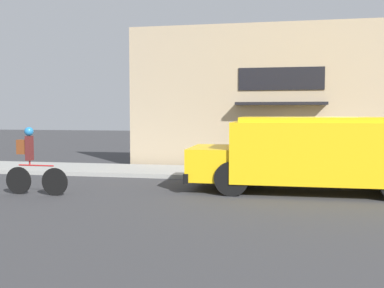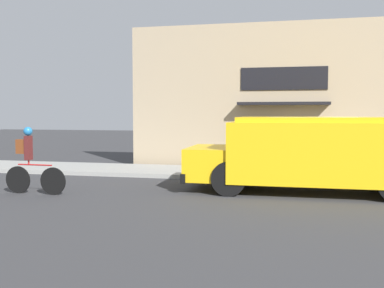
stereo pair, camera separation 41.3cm
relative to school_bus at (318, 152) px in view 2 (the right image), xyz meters
name	(u,v)px [view 2 (the right image)]	position (x,y,z in m)	size (l,w,h in m)	color
ground_plane	(312,184)	(-0.07, 1.47, -1.04)	(70.00, 70.00, 0.00)	#38383A
sidewalk	(311,175)	(-0.07, 2.73, -0.97)	(28.00, 2.52, 0.13)	#999993
storefront	(310,96)	(-0.10, 4.36, 1.56)	(12.95, 0.79, 5.20)	tan
school_bus	(318,152)	(0.00, 0.00, 0.00)	(6.20, 2.67, 1.92)	yellow
cyclist	(31,161)	(-7.03, -1.77, -0.22)	(1.68, 0.22, 1.68)	black
trash_bin	(260,156)	(-1.71, 3.31, -0.45)	(0.63, 0.63, 0.93)	#38383D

